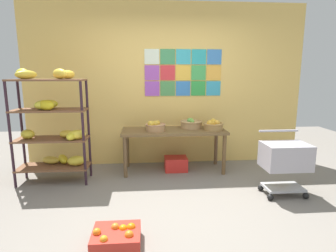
# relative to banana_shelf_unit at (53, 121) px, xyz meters

# --- Properties ---
(ground) EXTENTS (9.61, 9.61, 0.00)m
(ground) POSITION_rel_banana_shelf_unit_xyz_m (1.67, -1.07, -0.90)
(ground) COLOR slate
(back_wall_with_art) EXTENTS (4.70, 0.07, 2.71)m
(back_wall_with_art) POSITION_rel_banana_shelf_unit_xyz_m (1.67, 0.76, 0.46)
(back_wall_with_art) COLOR #EBBF60
(back_wall_with_art) RESTS_ON ground
(banana_shelf_unit) EXTENTS (1.01, 0.55, 1.62)m
(banana_shelf_unit) POSITION_rel_banana_shelf_unit_xyz_m (0.00, 0.00, 0.00)
(banana_shelf_unit) COLOR #2E1C27
(banana_shelf_unit) RESTS_ON ground
(display_table) EXTENTS (1.64, 0.62, 0.67)m
(display_table) POSITION_rel_banana_shelf_unit_xyz_m (1.75, 0.32, -0.30)
(display_table) COLOR brown
(display_table) RESTS_ON ground
(fruit_basket_centre) EXTENTS (0.32, 0.32, 0.16)m
(fruit_basket_centre) POSITION_rel_banana_shelf_unit_xyz_m (1.45, 0.26, -0.15)
(fruit_basket_centre) COLOR tan
(fruit_basket_centre) RESTS_ON display_table
(fruit_basket_back_left) EXTENTS (0.37, 0.37, 0.16)m
(fruit_basket_back_left) POSITION_rel_banana_shelf_unit_xyz_m (2.05, 0.45, -0.15)
(fruit_basket_back_left) COLOR tan
(fruit_basket_back_left) RESTS_ON display_table
(fruit_basket_back_right) EXTENTS (0.31, 0.31, 0.18)m
(fruit_basket_back_right) POSITION_rel_banana_shelf_unit_xyz_m (2.37, 0.25, -0.15)
(fruit_basket_back_right) COLOR #A57F47
(fruit_basket_back_right) RESTS_ON display_table
(produce_crate_under_table) EXTENTS (0.36, 0.29, 0.22)m
(produce_crate_under_table) POSITION_rel_banana_shelf_unit_xyz_m (1.79, 0.32, -0.79)
(produce_crate_under_table) COLOR red
(produce_crate_under_table) RESTS_ON ground
(orange_crate_foreground) EXTENTS (0.43, 0.38, 0.20)m
(orange_crate_foreground) POSITION_rel_banana_shelf_unit_xyz_m (1.02, -1.64, -0.82)
(orange_crate_foreground) COLOR red
(orange_crate_foreground) RESTS_ON ground
(shopping_cart) EXTENTS (0.56, 0.44, 0.82)m
(shopping_cart) POSITION_rel_banana_shelf_unit_xyz_m (3.06, -0.72, -0.41)
(shopping_cart) COLOR black
(shopping_cart) RESTS_ON ground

